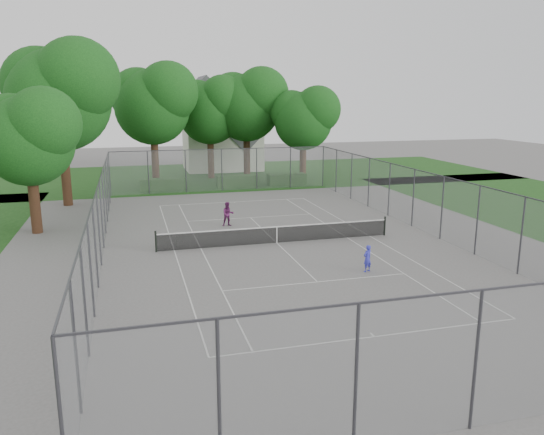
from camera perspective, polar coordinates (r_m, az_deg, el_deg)
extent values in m
plane|color=#605E5B|center=(28.67, 0.52, -2.77)|extent=(120.00, 120.00, 0.00)
cube|color=#184112|center=(53.66, -7.04, 4.49)|extent=(60.00, 20.00, 0.00)
cube|color=beige|center=(18.20, 10.95, -12.47)|extent=(10.97, 0.06, 0.01)
cube|color=beige|center=(39.93, -4.10, 1.68)|extent=(10.97, 0.06, 0.01)
cube|color=beige|center=(27.74, -10.47, -3.51)|extent=(0.06, 23.77, 0.01)
cube|color=beige|center=(30.56, 10.48, -1.99)|extent=(0.06, 23.77, 0.01)
cube|color=beige|center=(27.87, -7.66, -3.33)|extent=(0.06, 23.77, 0.01)
cube|color=beige|center=(30.00, 8.12, -2.18)|extent=(0.06, 23.77, 0.01)
cube|color=beige|center=(22.86, 4.90, -6.92)|extent=(8.23, 0.06, 0.01)
cube|color=beige|center=(34.68, -2.34, -0.01)|extent=(8.23, 0.06, 0.01)
cube|color=beige|center=(28.67, 0.52, -2.76)|extent=(0.06, 12.80, 0.01)
cube|color=beige|center=(18.32, 10.74, -12.28)|extent=(0.06, 0.30, 0.01)
cube|color=beige|center=(39.79, -4.06, 1.64)|extent=(0.06, 0.30, 0.01)
cylinder|color=black|center=(27.55, -12.38, -2.54)|extent=(0.10, 0.10, 1.10)
cylinder|color=black|center=(30.82, 12.03, -0.89)|extent=(0.10, 0.10, 1.10)
cube|color=black|center=(28.55, 0.53, -1.90)|extent=(12.67, 0.01, 0.86)
cube|color=silver|center=(28.44, 0.53, -1.00)|extent=(12.77, 0.03, 0.06)
cube|color=silver|center=(28.55, 0.53, -1.92)|extent=(0.05, 0.02, 0.88)
cylinder|color=#38383D|center=(11.38, -21.74, -19.78)|extent=(0.08, 0.08, 3.50)
cylinder|color=#38383D|center=(44.01, -17.07, 4.49)|extent=(0.08, 0.08, 3.50)
cylinder|color=#38383D|center=(46.97, 5.51, 5.49)|extent=(0.08, 0.08, 3.50)
cube|color=slate|center=(13.54, 21.07, -14.22)|extent=(18.00, 0.02, 3.50)
cube|color=slate|center=(44.61, -5.42, 5.11)|extent=(18.00, 0.02, 3.50)
cube|color=slate|center=(27.28, -17.99, -0.43)|extent=(0.02, 34.00, 3.50)
cube|color=slate|center=(31.84, 16.33, 1.52)|extent=(0.02, 34.00, 3.50)
cube|color=#38383D|center=(12.87, 21.69, -7.24)|extent=(18.00, 0.05, 0.05)
cube|color=#38383D|center=(44.41, -5.46, 7.34)|extent=(18.00, 0.05, 0.05)
cube|color=#38383D|center=(26.95, -18.24, 3.20)|extent=(0.05, 34.00, 0.05)
cube|color=#38383D|center=(31.56, 16.53, 4.64)|extent=(0.05, 34.00, 0.05)
cylinder|color=#351E13|center=(48.39, -12.46, 6.10)|extent=(0.64, 0.64, 4.56)
sphere|color=#113E12|center=(48.09, -12.72, 11.49)|extent=(6.49, 6.49, 6.49)
sphere|color=#113E12|center=(47.19, -11.13, 13.12)|extent=(5.19, 5.19, 5.19)
sphere|color=#113E12|center=(48.85, -14.19, 12.58)|extent=(4.87, 4.87, 4.87)
cylinder|color=#351E13|center=(51.91, -6.60, 6.53)|extent=(0.62, 0.62, 4.15)
sphere|color=#113E12|center=(51.63, -6.72, 11.10)|extent=(5.91, 5.91, 5.91)
sphere|color=#113E12|center=(50.92, -5.26, 12.44)|extent=(4.73, 4.73, 4.73)
sphere|color=#113E12|center=(52.20, -8.02, 12.06)|extent=(4.43, 4.43, 4.43)
cylinder|color=#351E13|center=(51.71, -2.72, 6.75)|extent=(0.64, 0.64, 4.47)
sphere|color=#113E12|center=(51.43, -2.78, 11.70)|extent=(6.36, 6.36, 6.36)
sphere|color=#113E12|center=(50.79, -1.12, 13.13)|extent=(5.09, 5.09, 5.09)
sphere|color=#113E12|center=(51.97, -4.21, 12.74)|extent=(4.77, 4.77, 4.77)
cylinder|color=#351E13|center=(49.43, 3.34, 6.02)|extent=(0.61, 0.61, 3.72)
sphere|color=#113E12|center=(49.13, 3.39, 10.32)|extent=(5.28, 5.28, 5.28)
sphere|color=#113E12|center=(48.69, 4.92, 11.51)|extent=(4.23, 4.23, 4.23)
sphere|color=#113E12|center=(49.44, 2.12, 11.27)|extent=(3.96, 3.96, 3.96)
cylinder|color=#351E13|center=(41.05, -21.33, 4.66)|extent=(0.66, 0.66, 4.99)
sphere|color=#113E12|center=(40.72, -21.91, 11.61)|extent=(7.10, 7.10, 7.10)
sphere|color=#113E12|center=(39.54, -20.16, 13.80)|extent=(5.68, 5.68, 5.68)
sphere|color=#113E12|center=(41.76, -23.63, 12.93)|extent=(5.32, 5.32, 5.32)
cylinder|color=#351E13|center=(33.37, -24.16, 1.44)|extent=(0.60, 0.60, 3.54)
sphere|color=#113E12|center=(32.92, -24.73, 7.47)|extent=(5.03, 5.03, 5.03)
sphere|color=#113E12|center=(31.97, -23.31, 9.29)|extent=(4.02, 4.02, 4.02)
sphere|color=#113E12|center=(33.65, -26.17, 8.72)|extent=(3.77, 3.77, 3.77)
cube|color=#1D4616|center=(45.89, -11.62, 3.52)|extent=(3.89, 1.17, 0.97)
cube|color=#1D4616|center=(46.15, -3.77, 3.89)|extent=(3.49, 1.00, 1.10)
cube|color=#1D4616|center=(47.56, 1.57, 4.13)|extent=(3.40, 1.25, 1.02)
cube|color=silver|center=(58.04, -5.38, 8.10)|extent=(7.92, 5.94, 5.94)
cube|color=#515055|center=(57.88, -5.44, 11.03)|extent=(7.84, 6.13, 7.84)
imported|color=#3535C7|center=(24.29, 10.22, -4.35)|extent=(0.53, 0.45, 1.24)
imported|color=#612055|center=(32.39, -4.76, 0.37)|extent=(0.72, 0.57, 1.49)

